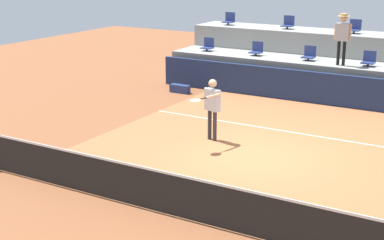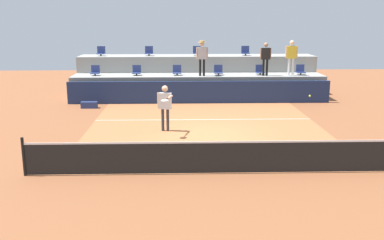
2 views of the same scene
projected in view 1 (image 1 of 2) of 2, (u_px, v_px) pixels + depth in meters
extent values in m
plane|color=brown|center=(253.00, 156.00, 14.61)|extent=(40.00, 40.00, 0.00)
cube|color=#A36038|center=(268.00, 145.00, 15.44)|extent=(9.00, 10.00, 0.01)
cube|color=silver|center=(287.00, 132.00, 16.60)|extent=(9.00, 0.06, 0.00)
cube|color=black|center=(169.00, 194.00, 11.17)|extent=(10.40, 0.01, 0.87)
cube|color=white|center=(169.00, 173.00, 11.05)|extent=(10.40, 0.02, 0.05)
cube|color=navy|center=(327.00, 89.00, 19.43)|extent=(13.00, 0.16, 1.10)
cube|color=gray|center=(338.00, 80.00, 20.48)|extent=(13.00, 1.80, 1.25)
cube|color=gray|center=(353.00, 60.00, 21.85)|extent=(13.00, 1.80, 2.10)
cylinder|color=#2D2D33|center=(207.00, 50.00, 22.75)|extent=(0.08, 0.08, 0.10)
cube|color=navy|center=(207.00, 48.00, 22.73)|extent=(0.44, 0.40, 0.04)
cube|color=navy|center=(209.00, 42.00, 22.82)|extent=(0.44, 0.04, 0.38)
cylinder|color=#2D2D33|center=(256.00, 54.00, 21.72)|extent=(0.08, 0.08, 0.10)
cube|color=navy|center=(256.00, 52.00, 21.70)|extent=(0.44, 0.40, 0.04)
cube|color=navy|center=(258.00, 46.00, 21.79)|extent=(0.44, 0.04, 0.38)
cylinder|color=#2D2D33|center=(308.00, 59.00, 20.71)|extent=(0.08, 0.08, 0.10)
cube|color=navy|center=(308.00, 57.00, 20.69)|extent=(0.44, 0.40, 0.04)
cube|color=navy|center=(310.00, 51.00, 20.78)|extent=(0.44, 0.04, 0.38)
cylinder|color=#2D2D33|center=(368.00, 65.00, 19.67)|extent=(0.08, 0.08, 0.10)
cube|color=navy|center=(368.00, 63.00, 19.65)|extent=(0.44, 0.40, 0.04)
cube|color=navy|center=(370.00, 56.00, 19.74)|extent=(0.44, 0.04, 0.38)
cylinder|color=#2D2D33|center=(228.00, 24.00, 23.99)|extent=(0.08, 0.08, 0.10)
cube|color=navy|center=(228.00, 22.00, 23.97)|extent=(0.44, 0.40, 0.04)
cube|color=navy|center=(230.00, 17.00, 24.06)|extent=(0.44, 0.04, 0.38)
cylinder|color=#2D2D33|center=(287.00, 28.00, 22.71)|extent=(0.08, 0.08, 0.10)
cube|color=navy|center=(287.00, 26.00, 22.69)|extent=(0.44, 0.40, 0.04)
cube|color=navy|center=(289.00, 20.00, 22.78)|extent=(0.44, 0.04, 0.38)
cylinder|color=#2D2D33|center=(354.00, 32.00, 21.42)|extent=(0.08, 0.08, 0.10)
cube|color=navy|center=(354.00, 30.00, 21.40)|extent=(0.44, 0.40, 0.04)
cube|color=navy|center=(356.00, 24.00, 21.49)|extent=(0.44, 0.04, 0.38)
cylinder|color=#2D2D33|center=(210.00, 125.00, 15.83)|extent=(0.13, 0.13, 0.85)
cylinder|color=#2D2D33|center=(215.00, 126.00, 15.69)|extent=(0.13, 0.13, 0.85)
cube|color=#B2B2B7|center=(212.00, 100.00, 15.56)|extent=(0.49, 0.29, 0.60)
sphere|color=tan|center=(213.00, 83.00, 15.43)|extent=(0.28, 0.28, 0.23)
cylinder|color=tan|center=(206.00, 98.00, 15.73)|extent=(0.09, 0.09, 0.57)
cylinder|color=tan|center=(213.00, 96.00, 15.14)|extent=(0.21, 0.54, 0.07)
cylinder|color=black|center=(203.00, 98.00, 14.89)|extent=(0.10, 0.26, 0.04)
ellipsoid|color=silver|center=(196.00, 100.00, 14.70)|extent=(0.33, 0.38, 0.03)
cylinder|color=black|center=(338.00, 53.00, 19.78)|extent=(0.11, 0.11, 0.85)
cylinder|color=black|center=(344.00, 53.00, 19.68)|extent=(0.11, 0.11, 0.85)
cube|color=#B2B2B7|center=(343.00, 32.00, 19.53)|extent=(0.47, 0.20, 0.60)
sphere|color=tan|center=(344.00, 19.00, 19.40)|extent=(0.24, 0.24, 0.23)
cylinder|color=tan|center=(335.00, 31.00, 19.66)|extent=(0.07, 0.07, 0.57)
cylinder|color=tan|center=(350.00, 32.00, 19.39)|extent=(0.07, 0.07, 0.57)
cylinder|color=tan|center=(344.00, 16.00, 19.38)|extent=(0.43, 0.43, 0.01)
cylinder|color=tan|center=(344.00, 15.00, 19.36)|extent=(0.25, 0.25, 0.09)
cube|color=navy|center=(180.00, 89.00, 21.23)|extent=(0.76, 0.28, 0.30)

